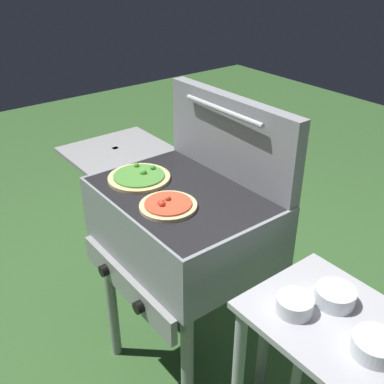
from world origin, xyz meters
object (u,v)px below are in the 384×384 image
Objects in this scene: prep_table at (323,382)px; topping_bowl_far at (295,305)px; topping_bowl_middle at (335,297)px; grill at (180,225)px; pizza_veggie at (139,177)px; pizza_pepperoni at (168,205)px; topping_bowl_near at (375,346)px.

prep_table is 8.19× the size of topping_bowl_far.
topping_bowl_middle is (0.04, 0.11, -0.00)m from topping_bowl_far.
pizza_veggie is (-0.16, -0.07, 0.15)m from grill.
pizza_pepperoni is 0.23× the size of prep_table.
prep_table is 0.29m from topping_bowl_near.
pizza_pepperoni reaches higher than topping_bowl_near.
prep_table is 7.16× the size of topping_bowl_near.
pizza_pepperoni is 0.23m from pizza_veggie.
pizza_veggie is 0.28× the size of prep_table.
grill is at bearing 125.19° from pizza_pepperoni.
pizza_veggie is at bearing -176.96° from topping_bowl_near.
pizza_pepperoni is at bearing -54.81° from grill.
pizza_pepperoni is 0.52m from topping_bowl_far.
pizza_veggie is at bearing -175.12° from prep_table.
topping_bowl_near is (0.80, -0.02, 0.08)m from grill.
grill is 0.80m from topping_bowl_near.
prep_table is at bearing 0.37° from grill.
prep_table is (0.67, 0.00, -0.18)m from grill.
pizza_pepperoni is 0.59m from topping_bowl_middle.
topping_bowl_middle is (0.79, 0.12, -0.08)m from pizza_veggie.
pizza_veggie is at bearing -157.34° from grill.
grill is at bearing 22.66° from pizza_veggie.
topping_bowl_near is at bearing 3.04° from pizza_veggie.
pizza_pepperoni is 0.70m from prep_table.
pizza_pepperoni is 0.73m from topping_bowl_near.
topping_bowl_far is 0.91× the size of topping_bowl_middle.
topping_bowl_near is at bearing -22.14° from topping_bowl_middle.
grill is 5.04× the size of pizza_pepperoni.
pizza_pepperoni and pizza_veggie have the same top height.
topping_bowl_near is 1.14× the size of topping_bowl_far.
pizza_veggie is 0.80m from topping_bowl_middle.
pizza_pepperoni is 1.68× the size of topping_bowl_near.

